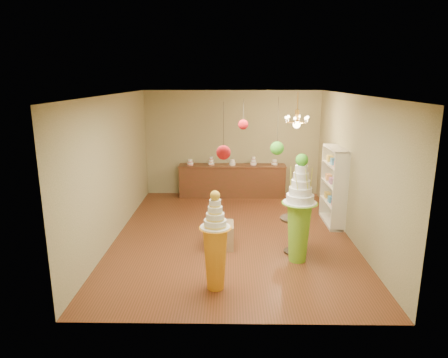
{
  "coord_description": "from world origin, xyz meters",
  "views": [
    {
      "loc": [
        -0.07,
        -8.14,
        3.32
      ],
      "look_at": [
        -0.19,
        0.0,
        1.26
      ],
      "focal_mm": 32.0,
      "sensor_mm": 36.0,
      "label": 1
    }
  ],
  "objects_px": {
    "pedestal_green": "(299,218)",
    "sideboard": "(232,180)",
    "pedestal_orange": "(215,250)",
    "round_table": "(294,230)"
  },
  "relations": [
    {
      "from": "round_table",
      "to": "pedestal_green",
      "type": "bearing_deg",
      "value": -87.31
    },
    {
      "from": "pedestal_green",
      "to": "pedestal_orange",
      "type": "bearing_deg",
      "value": -145.35
    },
    {
      "from": "pedestal_orange",
      "to": "sideboard",
      "type": "bearing_deg",
      "value": 86.77
    },
    {
      "from": "pedestal_green",
      "to": "sideboard",
      "type": "bearing_deg",
      "value": 105.97
    },
    {
      "from": "pedestal_green",
      "to": "sideboard",
      "type": "relative_size",
      "value": 0.67
    },
    {
      "from": "pedestal_green",
      "to": "sideboard",
      "type": "distance_m",
      "value": 4.38
    },
    {
      "from": "pedestal_green",
      "to": "round_table",
      "type": "distance_m",
      "value": 0.52
    },
    {
      "from": "sideboard",
      "to": "round_table",
      "type": "distance_m",
      "value": 4.01
    },
    {
      "from": "sideboard",
      "to": "round_table",
      "type": "relative_size",
      "value": 4.25
    },
    {
      "from": "pedestal_green",
      "to": "sideboard",
      "type": "xyz_separation_m",
      "value": [
        -1.2,
        4.2,
        -0.36
      ]
    }
  ]
}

